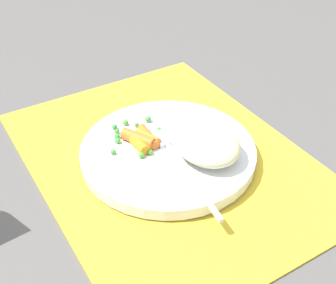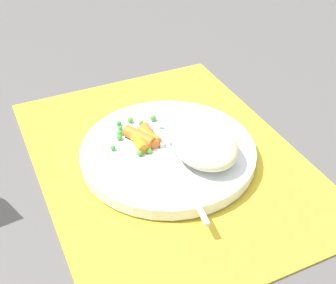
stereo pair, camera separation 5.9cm
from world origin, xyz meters
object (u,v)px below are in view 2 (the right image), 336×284
Objects in this scene: carrot_portion at (143,137)px; fork at (175,161)px; plate at (168,152)px; rice_mound at (205,145)px.

carrot_portion is 0.07m from fork.
plate is 0.06m from rice_mound.
rice_mound is 0.10m from carrot_portion.
plate is at bearing -136.04° from carrot_portion.
rice_mound is (-0.04, -0.04, 0.03)m from plate.
rice_mound is 0.52× the size of fork.
fork is (-0.03, 0.00, 0.01)m from plate.
plate is 2.37× the size of rice_mound.
rice_mound reaches higher than carrot_portion.
carrot_portion is at bearing 43.96° from plate.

